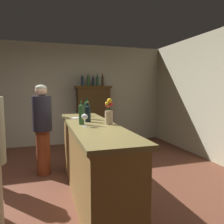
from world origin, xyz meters
The scene contains 17 objects.
floor centered at (0.00, 0.00, 0.00)m, with size 7.66×7.66×0.00m, color brown.
wall_back centered at (0.00, 3.00, 1.32)m, with size 6.01×0.12×2.64m, color #B7B39A.
bar_counter centered at (0.31, -0.11, 0.51)m, with size 0.61×2.48×1.02m.
display_cabinet centered at (0.94, 2.71, 0.81)m, with size 0.92×0.42×1.55m.
wine_bottle_merlot centered at (0.29, 0.09, 1.15)m, with size 0.08×0.08×0.29m.
wine_bottle_rose centered at (0.33, 0.38, 1.17)m, with size 0.08×0.08×0.33m.
wine_bottle_pinot centered at (0.17, -0.11, 1.17)m, with size 0.07×0.07×0.33m.
wine_glass_front centered at (0.18, -0.28, 1.14)m, with size 0.08×0.08×0.16m.
wine_glass_mid centered at (0.39, 0.73, 1.11)m, with size 0.07×0.07×0.13m.
flower_arrangement centered at (0.52, -0.20, 1.17)m, with size 0.11×0.13×0.34m.
cheese_plate centered at (0.15, 0.49, 1.03)m, with size 0.17×0.17×0.01m, color white.
display_bottle_left centered at (0.66, 2.71, 1.69)m, with size 0.07×0.07×0.30m.
display_bottle_midleft centered at (0.82, 2.71, 1.70)m, with size 0.07×0.07×0.32m.
display_bottle_center centered at (0.95, 2.71, 1.68)m, with size 0.07×0.07×0.29m.
display_bottle_midright centered at (1.06, 2.71, 1.69)m, with size 0.07×0.07×0.32m.
display_bottle_right centered at (1.20, 2.71, 1.70)m, with size 0.06×0.06×0.33m.
patron_near_entrance centered at (-0.34, 0.94, 0.86)m, with size 0.32×0.32×1.55m.
Camera 1 is at (-0.29, -2.94, 1.49)m, focal length 35.20 mm.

